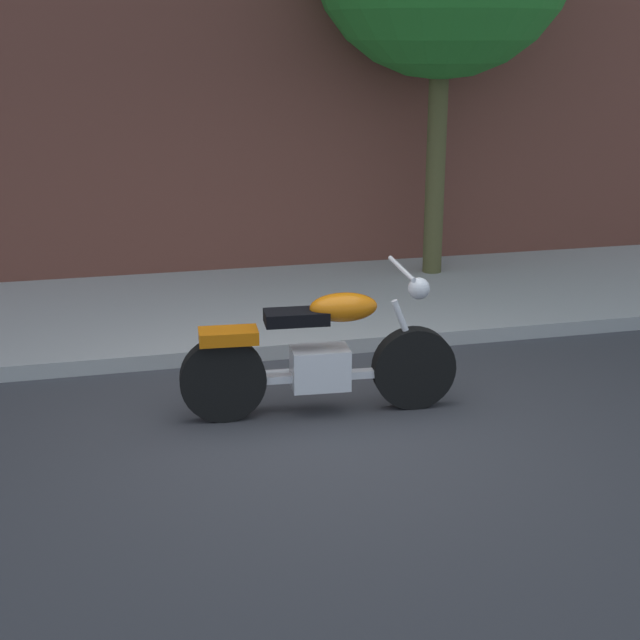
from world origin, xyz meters
TOP-DOWN VIEW (x-y plane):
  - ground_plane at (0.00, 0.00)m, footprint 60.00×60.00m
  - sidewalk at (0.00, 2.91)m, footprint 21.28×2.87m
  - motorcycle at (0.07, 0.22)m, footprint 2.15×0.70m

SIDE VIEW (x-z plane):
  - ground_plane at x=0.00m, z-range 0.00..0.00m
  - sidewalk at x=0.00m, z-range 0.00..0.14m
  - motorcycle at x=0.07m, z-range -0.11..1.04m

